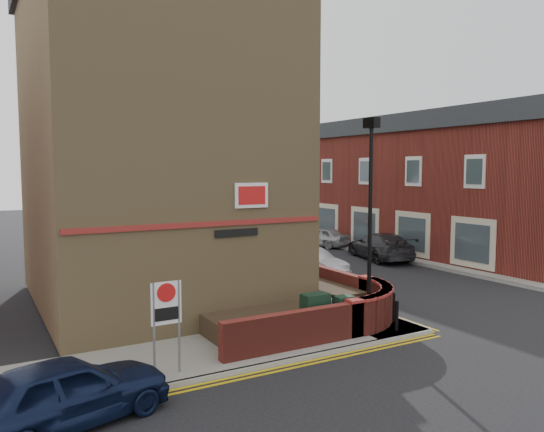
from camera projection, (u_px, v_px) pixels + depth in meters
The scene contains 28 objects.
ground at pixel (351, 350), 14.39m from camera, with size 120.00×120.00×0.00m, color black.
pavement_corner at pixel (210, 353), 13.97m from camera, with size 13.00×3.00×0.12m, color gray.
pavement_main at pixel (199, 257), 29.23m from camera, with size 2.00×32.00×0.12m, color gray.
pavement_far at pixel (388, 250), 32.05m from camera, with size 4.00×40.00×0.12m, color gray.
kerb_side at pixel (235, 372), 12.67m from camera, with size 13.00×0.15×0.12m, color gray.
kerb_main_near at pixel (216, 256), 29.72m from camera, with size 0.15×32.00×0.12m, color gray.
kerb_main_far at pixel (362, 252), 31.06m from camera, with size 0.15×40.00×0.12m, color gray.
yellow_lines_side at pixel (239, 378), 12.45m from camera, with size 13.00×0.28×0.01m, color gold.
yellow_lines_main at pixel (220, 256), 29.85m from camera, with size 0.28×32.00×0.01m, color gold.
corner_building at pixel (155, 133), 19.38m from camera, with size 8.95×10.40×13.60m.
garden_wall at pixel (301, 326), 16.56m from camera, with size 6.80×6.00×1.20m, color maroon, non-canonical shape.
lamppost at pixel (370, 221), 15.93m from camera, with size 0.25×0.50×6.30m.
utility_cabinet_large at pixel (315, 314), 15.31m from camera, with size 0.80×0.45×1.20m, color black.
utility_cabinet_small at pixel (344, 315), 15.45m from camera, with size 0.55×0.40×1.10m, color black.
bollard_near at pixel (397, 316), 15.67m from camera, with size 0.11×0.11×0.90m, color black.
bollard_far at pixel (393, 307), 16.66m from camera, with size 0.11×0.11×0.90m, color black.
zone_sign at pixel (166, 310), 12.22m from camera, with size 0.72×0.07×2.20m.
far_terrace at pixel (366, 182), 35.90m from camera, with size 5.40×30.40×8.00m.
far_terrace_cream at pixel (233, 178), 54.09m from camera, with size 5.40×12.40×8.00m.
tree_near at pixel (213, 173), 27.13m from camera, with size 3.64×3.65×6.70m.
tree_mid at pixel (163, 165), 34.02m from camera, with size 4.03×4.03×7.42m.
tree_far at pixel (131, 169), 40.98m from camera, with size 3.81×3.81×7.00m.
traffic_light_assembly at pixel (156, 200), 36.99m from camera, with size 0.20×0.16×4.20m.
navy_hatchback at pixel (66, 391), 10.08m from camera, with size 1.60×3.97×1.35m, color #0E1734.
silver_car_near at pixel (312, 262), 24.50m from camera, with size 1.33×3.81×1.25m, color #ADAEB5.
red_car_main at pixel (184, 233), 35.75m from camera, with size 2.17×4.70×1.31m, color maroon.
grey_car_far at pixel (380, 246), 28.91m from camera, with size 2.04×5.02×1.46m, color #28272B.
silver_car_far at pixel (321, 237), 33.67m from camera, with size 1.49×3.71×1.26m, color #A1A2A8.
Camera 1 is at (-8.80, -11.13, 4.88)m, focal length 35.00 mm.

